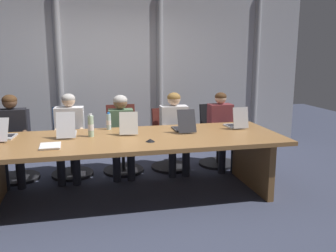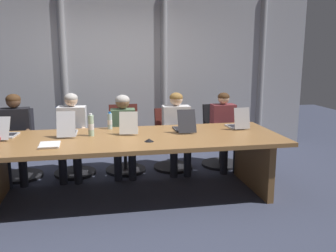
# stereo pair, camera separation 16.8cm
# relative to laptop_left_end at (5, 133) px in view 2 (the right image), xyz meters

# --- Properties ---
(ground_plane) EXTENTS (13.65, 13.65, 0.00)m
(ground_plane) POSITION_rel_laptop_left_end_xyz_m (1.49, -0.27, -0.81)
(ground_plane) COLOR #383D51
(conference_table) EXTENTS (3.70, 1.28, 0.76)m
(conference_table) POSITION_rel_laptop_left_end_xyz_m (1.49, -0.27, -0.21)
(conference_table) COLOR olive
(conference_table) RESTS_ON ground_plane
(curtain_backdrop) EXTENTS (6.83, 0.17, 2.77)m
(curtain_backdrop) POSITION_rel_laptop_left_end_xyz_m (1.49, 1.79, 0.57)
(curtain_backdrop) COLOR #B2B2B7
(curtain_backdrop) RESTS_ON ground_plane
(laptop_left_end) EXTENTS (0.26, 0.46, 0.27)m
(laptop_left_end) POSITION_rel_laptop_left_end_xyz_m (0.00, 0.00, 0.00)
(laptop_left_end) COLOR #BCBCC1
(laptop_left_end) RESTS_ON conference_table
(laptop_left_mid) EXTENTS (0.23, 0.45, 0.32)m
(laptop_left_mid) POSITION_rel_laptop_left_end_xyz_m (0.73, -0.01, 0.01)
(laptop_left_mid) COLOR #BCBCC1
(laptop_left_mid) RESTS_ON conference_table
(laptop_center) EXTENTS (0.27, 0.41, 0.29)m
(laptop_center) POSITION_rel_laptop_left_end_xyz_m (1.49, -0.02, 0.00)
(laptop_center) COLOR beige
(laptop_center) RESTS_ON conference_table
(laptop_right_mid) EXTENTS (0.23, 0.44, 0.30)m
(laptop_right_mid) POSITION_rel_laptop_left_end_xyz_m (2.21, -0.05, 0.00)
(laptop_right_mid) COLOR #2D2D33
(laptop_right_mid) RESTS_ON conference_table
(laptop_right_end) EXTENTS (0.24, 0.36, 0.29)m
(laptop_right_end) POSITION_rel_laptop_left_end_xyz_m (2.96, -0.01, 0.00)
(laptop_right_end) COLOR #BCBCC1
(laptop_right_end) RESTS_ON conference_table
(office_chair_left_end) EXTENTS (0.60, 0.61, 0.96)m
(office_chair_left_end) POSITION_rel_laptop_left_end_xyz_m (-0.01, 0.78, -0.45)
(office_chair_left_end) COLOR #2D2D38
(office_chair_left_end) RESTS_ON ground_plane
(office_chair_left_mid) EXTENTS (0.60, 0.61, 0.98)m
(office_chair_left_mid) POSITION_rel_laptop_left_end_xyz_m (0.74, 0.78, -0.45)
(office_chair_left_mid) COLOR navy
(office_chair_left_mid) RESTS_ON ground_plane
(office_chair_center) EXTENTS (0.60, 0.60, 0.99)m
(office_chair_center) POSITION_rel_laptop_left_end_xyz_m (1.49, 0.79, -0.44)
(office_chair_center) COLOR #511E19
(office_chair_center) RESTS_ON ground_plane
(office_chair_right_mid) EXTENTS (0.60, 0.60, 0.91)m
(office_chair_right_mid) POSITION_rel_laptop_left_end_xyz_m (2.21, 0.78, -0.47)
(office_chair_right_mid) COLOR #511E19
(office_chair_right_mid) RESTS_ON ground_plane
(office_chair_right_end) EXTENTS (0.60, 0.60, 0.95)m
(office_chair_right_end) POSITION_rel_laptop_left_end_xyz_m (2.99, 0.78, -0.45)
(office_chair_right_end) COLOR black
(office_chair_right_end) RESTS_ON ground_plane
(person_left_end) EXTENTS (0.44, 0.57, 1.21)m
(person_left_end) POSITION_rel_laptop_left_end_xyz_m (-0.02, 0.63, -0.12)
(person_left_end) COLOR black
(person_left_end) RESTS_ON ground_plane
(person_left_mid) EXTENTS (0.43, 0.57, 1.20)m
(person_left_mid) POSITION_rel_laptop_left_end_xyz_m (0.73, 0.63, -0.13)
(person_left_mid) COLOR silver
(person_left_mid) RESTS_ON ground_plane
(person_center) EXTENTS (0.37, 0.55, 1.16)m
(person_center) POSITION_rel_laptop_left_end_xyz_m (1.46, 0.62, -0.14)
(person_center) COLOR #4C6B4C
(person_center) RESTS_ON ground_plane
(person_right_mid) EXTENTS (0.42, 0.55, 1.18)m
(person_right_mid) POSITION_rel_laptop_left_end_xyz_m (2.26, 0.63, -0.14)
(person_right_mid) COLOR silver
(person_right_mid) RESTS_ON ground_plane
(person_right_end) EXTENTS (0.37, 0.55, 1.16)m
(person_right_end) POSITION_rel_laptop_left_end_xyz_m (3.00, 0.62, -0.16)
(person_right_end) COLOR brown
(person_right_end) RESTS_ON ground_plane
(water_bottle_primary) EXTENTS (0.06, 0.06, 0.23)m
(water_bottle_primary) POSITION_rel_laptop_left_end_xyz_m (1.26, 0.26, 0.05)
(water_bottle_primary) COLOR silver
(water_bottle_primary) RESTS_ON conference_table
(water_bottle_secondary) EXTENTS (0.07, 0.07, 0.28)m
(water_bottle_secondary) POSITION_rel_laptop_left_end_xyz_m (1.02, -0.11, 0.08)
(water_bottle_secondary) COLOR #ADD1B2
(water_bottle_secondary) RESTS_ON conference_table
(conference_mic_left_side) EXTENTS (0.11, 0.11, 0.03)m
(conference_mic_left_side) POSITION_rel_laptop_left_end_xyz_m (1.68, -0.53, -0.04)
(conference_mic_left_side) COLOR black
(conference_mic_left_side) RESTS_ON conference_table
(spiral_notepad) EXTENTS (0.23, 0.31, 0.03)m
(spiral_notepad) POSITION_rel_laptop_left_end_xyz_m (0.57, -0.51, -0.04)
(spiral_notepad) COLOR silver
(spiral_notepad) RESTS_ON conference_table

